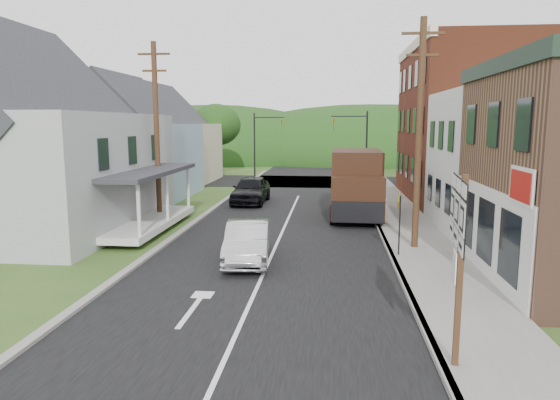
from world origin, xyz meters
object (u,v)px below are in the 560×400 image
(route_sign_cluster, at_px, (459,244))
(dark_sedan, at_px, (251,190))
(delivery_van, at_px, (356,184))
(warning_sign, at_px, (399,215))
(silver_sedan, at_px, (247,242))

(route_sign_cluster, bearing_deg, dark_sedan, 116.91)
(route_sign_cluster, bearing_deg, delivery_van, 101.05)
(delivery_van, xyz_separation_m, warning_sign, (1.17, -8.35, -0.14))
(route_sign_cluster, height_order, warning_sign, route_sign_cluster)
(silver_sedan, relative_size, dark_sedan, 0.87)
(silver_sedan, height_order, delivery_van, delivery_van)
(warning_sign, bearing_deg, silver_sedan, -156.94)
(dark_sedan, xyz_separation_m, route_sign_cluster, (7.57, -21.15, 1.83))
(delivery_van, height_order, route_sign_cluster, route_sign_cluster)
(dark_sedan, height_order, warning_sign, warning_sign)
(route_sign_cluster, bearing_deg, warning_sign, 97.00)
(silver_sedan, bearing_deg, warning_sign, 3.86)
(dark_sedan, relative_size, route_sign_cluster, 1.29)
(delivery_van, bearing_deg, warning_sign, -80.76)
(dark_sedan, height_order, delivery_van, delivery_van)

